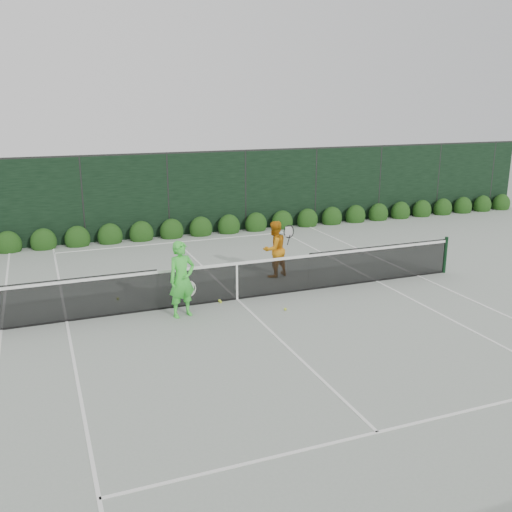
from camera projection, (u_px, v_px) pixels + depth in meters
name	position (u px, v px, depth m)	size (l,w,h in m)	color
ground	(237.00, 299.00, 14.40)	(80.00, 80.00, 0.00)	gray
tennis_net	(236.00, 280.00, 14.25)	(12.90, 0.10, 1.07)	#11331A
player_woman	(182.00, 279.00, 13.08)	(0.73, 0.57, 1.79)	#41D93F
player_man	(274.00, 249.00, 16.07)	(0.97, 0.84, 1.61)	orange
court_lines	(237.00, 299.00, 14.39)	(11.03, 23.83, 0.01)	white
windscreen_fence	(281.00, 271.00, 11.56)	(32.00, 21.07, 3.06)	black
hedge_row	(172.00, 231.00, 20.76)	(31.66, 0.65, 0.94)	#11360E
tennis_balls	(210.00, 302.00, 14.08)	(3.70, 2.29, 0.07)	#C3DC30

